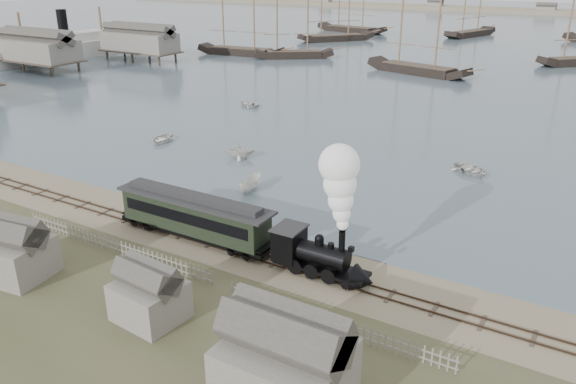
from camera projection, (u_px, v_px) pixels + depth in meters
The scene contains 24 objects.
ground at pixel (237, 237), 45.72m from camera, with size 600.00×600.00×0.00m, color gray.
harbor_water at pixel (543, 33), 181.16m from camera, with size 600.00×336.00×0.06m, color #4B5D6C.
rail_track at pixel (222, 246), 44.11m from camera, with size 120.00×1.80×0.16m.
picket_fence_west at pixel (115, 253), 43.21m from camera, with size 19.00×0.10×1.20m, color slate, non-canonical shape.
picket_fence_east at pixel (334, 332), 33.84m from camera, with size 15.00×0.10×1.20m, color slate, non-canonical shape.
shed_left at pixel (17, 275), 40.08m from camera, with size 5.00×4.00×4.10m, color slate, non-canonical shape.
shed_mid at pixel (152, 318), 35.21m from camera, with size 4.00×3.50×3.60m, color slate, non-canonical shape.
western_wharf at pixel (42, 53), 111.93m from camera, with size 36.00×56.00×8.00m, color slate, non-canonical shape.
far_spit at pixel (570, 15), 244.92m from camera, with size 500.00×20.00×1.80m, color tan.
locomotive at pixel (333, 223), 37.96m from camera, with size 7.60×2.84×9.48m.
passenger_coach at pixel (194, 215), 44.55m from camera, with size 14.03×2.71×3.41m.
beached_dinghy at pixel (206, 222), 47.31m from camera, with size 3.99×2.85×0.83m, color silver.
steamship at pixel (64, 34), 130.40m from camera, with size 50.01×8.34×10.94m, color silver, non-canonical shape.
rowboat_0 at pixel (162, 139), 69.68m from camera, with size 3.82×2.73×0.79m, color silver.
rowboat_1 at pixel (240, 150), 63.78m from camera, with size 3.44×2.97×1.81m, color silver.
rowboat_2 at pixel (250, 184), 54.65m from camera, with size 3.52×1.33×1.36m, color silver.
rowboat_3 at pixel (471, 169), 59.26m from camera, with size 4.09×2.92×0.85m, color silver.
rowboat_6 at pixel (249, 104), 87.22m from camera, with size 3.73×2.66×0.77m, color silver.
schooner_0 at pixel (240, 12), 132.66m from camera, with size 21.97×5.07×20.00m, color black, non-canonical shape.
schooner_1 at pixel (294, 14), 128.07m from camera, with size 18.40×4.25×20.00m, color black, non-canonical shape.
schooner_2 at pixel (422, 22), 109.46m from camera, with size 22.08×5.09×20.00m, color black, non-canonical shape.
schooner_6 at pixel (353, 0), 178.65m from camera, with size 24.41×5.63×20.00m, color black, non-canonical shape.
schooner_7 at pixel (474, 2), 167.59m from camera, with size 22.13×5.11×20.00m, color black, non-canonical shape.
schooner_10 at pixel (337, 4), 157.69m from camera, with size 22.41×5.17×20.00m, color black, non-canonical shape.
Camera 1 is at (24.47, -33.11, 20.63)m, focal length 35.00 mm.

